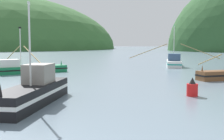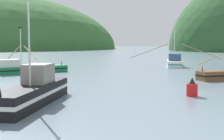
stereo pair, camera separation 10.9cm
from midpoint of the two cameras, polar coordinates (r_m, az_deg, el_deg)
name	(u,v)px [view 1 (the left image)]	position (r m, az deg, el deg)	size (l,w,h in m)	color
fishing_boat_green	(21,69)	(41.17, -16.93, 0.18)	(11.73, 13.51, 6.08)	#197A47
fishing_boat_black	(34,91)	(20.64, -14.71, -3.95)	(2.08, 9.27, 6.65)	black
fishing_boat_white	(174,62)	(52.27, 11.53, 1.49)	(15.26, 8.54, 7.09)	white
channel_buoy	(192,88)	(23.79, 14.80, -3.39)	(0.85, 0.85, 1.44)	red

